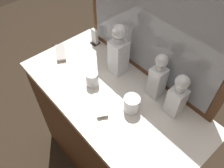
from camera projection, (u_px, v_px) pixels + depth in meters
name	position (u px, v px, depth m)	size (l,w,h in m)	color
ground_plane	(112.00, 161.00, 1.93)	(6.00, 6.00, 0.00)	#2D2319
dresser	(112.00, 134.00, 1.59)	(1.11, 0.54, 0.91)	brown
dresser_mirror	(152.00, 19.00, 1.09)	(0.91, 0.03, 0.72)	brown
crystal_decanter_center	(157.00, 80.00, 1.16)	(0.07, 0.07, 0.28)	white
crystal_decanter_left	(118.00, 54.00, 1.27)	(0.09, 0.09, 0.32)	white
crystal_decanter_far_right	(177.00, 99.00, 1.09)	(0.08, 0.08, 0.26)	white
crystal_tumbler_far_right	(132.00, 104.00, 1.15)	(0.08, 0.08, 0.09)	white
crystal_tumbler_left	(92.00, 79.00, 1.27)	(0.07, 0.07, 0.08)	white
silver_brush_far_left	(100.00, 105.00, 1.18)	(0.16, 0.12, 0.02)	#B7A88C
silver_brush_rear	(61.00, 53.00, 1.45)	(0.16, 0.12, 0.02)	#B7A88C
napkin_holder	(95.00, 38.00, 1.50)	(0.05, 0.05, 0.11)	black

